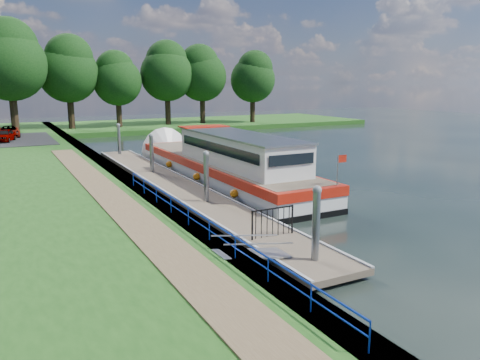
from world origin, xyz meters
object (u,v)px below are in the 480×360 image
pontoon (176,188)px  car_d (9,131)px  car_a (5,135)px  barge (218,163)px

pontoon → car_d: bearing=105.9°
car_a → car_d: 3.94m
car_a → barge: bearing=-45.3°
pontoon → barge: barge is taller
barge → car_a: (-11.88, 21.71, 0.33)m
barge → car_a: size_ratio=6.23×
pontoon → car_d: (-7.78, 27.38, 1.21)m
pontoon → barge: (3.60, 1.76, 0.90)m
pontoon → car_a: (-8.29, 23.47, 1.23)m
pontoon → car_a: car_a is taller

